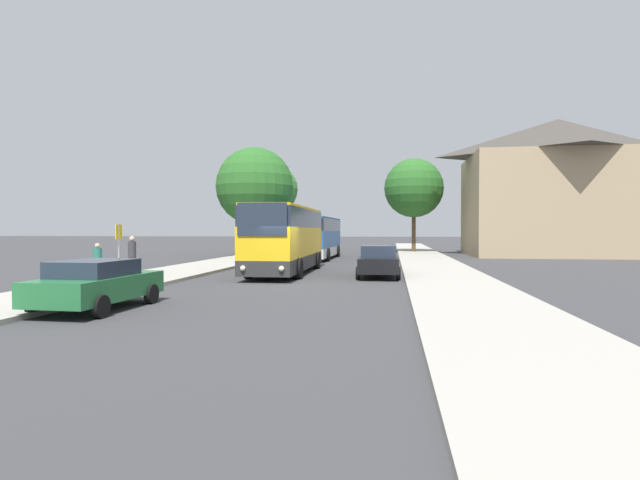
# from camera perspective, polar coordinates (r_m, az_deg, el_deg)

# --- Properties ---
(ground_plane) EXTENTS (300.00, 300.00, 0.00)m
(ground_plane) POSITION_cam_1_polar(r_m,az_deg,el_deg) (22.38, -3.21, -4.82)
(ground_plane) COLOR #38383A
(ground_plane) RESTS_ON ground
(sidewalk_left) EXTENTS (4.00, 120.00, 0.15)m
(sidewalk_left) POSITION_cam_1_polar(r_m,az_deg,el_deg) (24.72, -19.37, -4.14)
(sidewalk_left) COLOR #A39E93
(sidewalk_left) RESTS_ON ground_plane
(sidewalk_right) EXTENTS (4.00, 120.00, 0.15)m
(sidewalk_right) POSITION_cam_1_polar(r_m,az_deg,el_deg) (22.08, 14.96, -4.75)
(sidewalk_right) COLOR #A39E93
(sidewalk_right) RESTS_ON ground_plane
(building_right_background) EXTENTS (15.39, 10.78, 12.25)m
(building_right_background) POSITION_cam_1_polar(r_m,az_deg,el_deg) (49.73, 25.51, 5.42)
(building_right_background) COLOR tan
(building_right_background) RESTS_ON ground_plane
(bus_front) EXTENTS (2.84, 10.71, 3.54)m
(bus_front) POSITION_cam_1_polar(r_m,az_deg,el_deg) (26.90, -3.88, 0.20)
(bus_front) COLOR #2D2D2D
(bus_front) RESTS_ON ground_plane
(bus_middle) EXTENTS (2.78, 10.78, 3.31)m
(bus_middle) POSITION_cam_1_polar(r_m,az_deg,el_deg) (40.01, -0.23, 0.35)
(bus_middle) COLOR silver
(bus_middle) RESTS_ON ground_plane
(parked_car_left_curb) EXTENTS (2.23, 4.33, 1.46)m
(parked_car_left_curb) POSITION_cam_1_polar(r_m,az_deg,el_deg) (15.99, -24.13, -4.56)
(parked_car_left_curb) COLOR #236B38
(parked_car_left_curb) RESTS_ON ground_plane
(parked_car_right_near) EXTENTS (2.13, 4.54, 1.56)m
(parked_car_right_near) POSITION_cam_1_polar(r_m,az_deg,el_deg) (24.83, 6.68, -2.37)
(parked_car_right_near) COLOR black
(parked_car_right_near) RESTS_ON ground_plane
(bus_stop_sign) EXTENTS (0.08, 0.45, 2.45)m
(bus_stop_sign) POSITION_cam_1_polar(r_m,az_deg,el_deg) (21.98, -22.00, -0.64)
(bus_stop_sign) COLOR gray
(bus_stop_sign) RESTS_ON sidewalk_left
(pedestrian_waiting_near) EXTENTS (0.36, 0.36, 1.89)m
(pedestrian_waiting_near) POSITION_cam_1_polar(r_m,az_deg,el_deg) (24.71, -20.68, -1.74)
(pedestrian_waiting_near) COLOR #23232D
(pedestrian_waiting_near) RESTS_ON sidewalk_left
(pedestrian_waiting_far) EXTENTS (0.36, 0.36, 1.62)m
(pedestrian_waiting_far) POSITION_cam_1_polar(r_m,az_deg,el_deg) (23.26, -24.08, -2.32)
(pedestrian_waiting_far) COLOR #23232D
(pedestrian_waiting_far) RESTS_ON sidewalk_left
(tree_left_near) EXTENTS (5.20, 5.20, 9.00)m
(tree_left_near) POSITION_cam_1_polar(r_m,az_deg,el_deg) (51.87, -5.44, 5.80)
(tree_left_near) COLOR #47331E
(tree_left_near) RESTS_ON sidewalk_left
(tree_left_far) EXTENTS (6.59, 6.59, 9.19)m
(tree_left_far) POSITION_cam_1_polar(r_m,az_deg,el_deg) (43.00, -7.46, 6.10)
(tree_left_far) COLOR #47331E
(tree_left_far) RESTS_ON sidewalk_left
(tree_right_near) EXTENTS (5.97, 5.97, 9.42)m
(tree_right_near) POSITION_cam_1_polar(r_m,az_deg,el_deg) (51.64, 10.68, 5.85)
(tree_right_near) COLOR #513D23
(tree_right_near) RESTS_ON sidewalk_right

